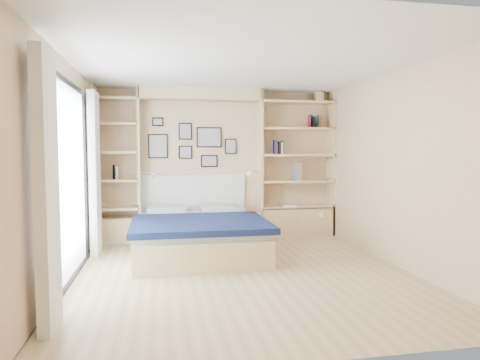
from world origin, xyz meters
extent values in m
plane|color=tan|center=(0.00, 0.00, 0.00)|extent=(4.50, 4.50, 0.00)
plane|color=tan|center=(0.00, 2.25, 1.25)|extent=(4.00, 0.00, 4.00)
plane|color=tan|center=(0.00, -2.25, 1.25)|extent=(4.00, 0.00, 4.00)
plane|color=tan|center=(-2.00, 0.00, 1.25)|extent=(0.00, 4.50, 4.50)
plane|color=tan|center=(2.00, 0.00, 1.25)|extent=(0.00, 4.50, 4.50)
plane|color=white|center=(0.00, 0.00, 2.50)|extent=(4.50, 4.50, 0.00)
cube|color=beige|center=(-1.30, 2.08, 1.25)|extent=(0.04, 0.35, 2.50)
cube|color=beige|center=(0.70, 2.08, 1.25)|extent=(0.04, 0.35, 2.50)
cube|color=beige|center=(-0.30, 2.08, 2.40)|extent=(2.00, 0.35, 0.20)
cube|color=beige|center=(1.98, 2.08, 1.25)|extent=(0.04, 0.35, 2.50)
cube|color=beige|center=(-1.98, 2.08, 1.25)|extent=(0.04, 0.35, 2.50)
cube|color=beige|center=(1.35, 2.08, 0.25)|extent=(1.30, 0.35, 0.50)
cube|color=beige|center=(-1.65, 2.08, 0.20)|extent=(0.70, 0.35, 0.40)
cube|color=black|center=(-1.97, 0.00, 2.23)|extent=(0.04, 2.08, 0.06)
cube|color=black|center=(-1.97, 0.00, 0.03)|extent=(0.04, 2.08, 0.06)
cube|color=black|center=(-1.97, -1.02, 1.10)|extent=(0.04, 0.06, 2.20)
cube|color=black|center=(-1.97, 1.02, 1.10)|extent=(0.04, 0.06, 2.20)
cube|color=silver|center=(-1.98, 0.00, 1.12)|extent=(0.01, 2.00, 2.20)
cube|color=white|center=(-1.88, -1.30, 1.15)|extent=(0.10, 0.45, 2.30)
cube|color=white|center=(-1.88, 1.30, 1.15)|extent=(0.10, 0.45, 2.30)
cube|color=beige|center=(1.35, 2.08, 0.50)|extent=(1.30, 0.35, 0.04)
cube|color=beige|center=(1.35, 2.08, 0.95)|extent=(1.30, 0.35, 0.04)
cube|color=beige|center=(1.35, 2.08, 1.40)|extent=(1.30, 0.35, 0.04)
cube|color=beige|center=(1.35, 2.08, 1.85)|extent=(1.30, 0.35, 0.04)
cube|color=beige|center=(1.35, 2.08, 2.30)|extent=(1.30, 0.35, 0.04)
cube|color=beige|center=(-1.65, 2.08, 0.55)|extent=(0.70, 0.35, 0.04)
cube|color=beige|center=(-1.65, 2.08, 1.00)|extent=(0.70, 0.35, 0.04)
cube|color=beige|center=(-1.65, 2.08, 1.45)|extent=(0.70, 0.35, 0.04)
cube|color=beige|center=(-1.65, 2.08, 1.90)|extent=(0.70, 0.35, 0.04)
cube|color=beige|center=(-1.65, 2.08, 2.30)|extent=(0.70, 0.35, 0.04)
cube|color=beige|center=(-0.45, 1.06, 0.19)|extent=(1.72, 2.14, 0.38)
cube|color=#ADB2BC|center=(-0.45, 1.06, 0.43)|extent=(1.68, 2.10, 0.10)
cube|color=#0F193A|center=(-0.45, 0.70, 0.50)|extent=(1.82, 1.50, 0.08)
cube|color=#ADB2BC|center=(-0.88, 1.84, 0.54)|extent=(0.59, 0.43, 0.12)
cube|color=#ADB2BC|center=(-0.02, 1.84, 0.54)|extent=(0.59, 0.43, 0.12)
cube|color=white|center=(-0.45, 2.22, 0.72)|extent=(1.82, 0.04, 0.70)
cube|color=black|center=(-1.00, 2.23, 1.55)|extent=(0.32, 0.02, 0.40)
cube|color=gray|center=(-1.00, 2.21, 1.55)|extent=(0.28, 0.01, 0.36)
cube|color=black|center=(-0.55, 2.23, 1.80)|extent=(0.22, 0.02, 0.28)
cube|color=gray|center=(-0.55, 2.21, 1.80)|extent=(0.18, 0.01, 0.24)
cube|color=black|center=(-0.55, 2.23, 1.45)|extent=(0.22, 0.02, 0.22)
cube|color=gray|center=(-0.55, 2.21, 1.45)|extent=(0.18, 0.01, 0.18)
cube|color=black|center=(-0.15, 2.23, 1.70)|extent=(0.42, 0.02, 0.34)
cube|color=gray|center=(-0.15, 2.21, 1.70)|extent=(0.38, 0.01, 0.30)
cube|color=black|center=(-0.15, 2.23, 1.30)|extent=(0.28, 0.02, 0.20)
cube|color=gray|center=(-0.15, 2.21, 1.30)|extent=(0.24, 0.01, 0.16)
cube|color=black|center=(0.22, 2.23, 1.55)|extent=(0.20, 0.02, 0.26)
cube|color=gray|center=(0.22, 2.21, 1.55)|extent=(0.16, 0.01, 0.22)
cube|color=black|center=(-1.00, 2.23, 1.95)|extent=(0.18, 0.02, 0.14)
cube|color=gray|center=(-1.00, 2.21, 1.95)|extent=(0.14, 0.01, 0.10)
cylinder|color=silver|center=(-1.16, 2.00, 1.12)|extent=(0.20, 0.02, 0.02)
cone|color=white|center=(-1.06, 2.00, 1.10)|extent=(0.13, 0.12, 0.15)
cylinder|color=silver|center=(0.56, 2.00, 1.12)|extent=(0.20, 0.02, 0.02)
cone|color=white|center=(0.46, 2.00, 1.10)|extent=(0.13, 0.12, 0.15)
cube|color=#A51E1E|center=(0.98, 2.07, 1.51)|extent=(0.02, 0.15, 0.18)
cube|color=navy|center=(0.96, 2.07, 1.54)|extent=(0.03, 0.15, 0.24)
cube|color=black|center=(1.03, 2.07, 1.53)|extent=(0.03, 0.15, 0.21)
cube|color=#BFB28C|center=(1.06, 2.07, 1.52)|extent=(0.04, 0.15, 0.20)
cube|color=#26593F|center=(1.09, 2.07, 1.54)|extent=(0.03, 0.15, 0.23)
cube|color=#A51E1E|center=(1.58, 2.07, 1.96)|extent=(0.02, 0.15, 0.19)
cube|color=navy|center=(1.58, 2.07, 1.98)|extent=(0.03, 0.15, 0.22)
cube|color=black|center=(1.63, 2.07, 1.97)|extent=(0.03, 0.15, 0.20)
cube|color=#BFB28C|center=(1.71, 2.07, 1.97)|extent=(0.04, 0.15, 0.19)
cube|color=#26593F|center=(1.70, 2.07, 1.98)|extent=(0.03, 0.15, 0.22)
cube|color=#A51E1E|center=(1.74, 2.07, 1.97)|extent=(0.03, 0.15, 0.20)
cube|color=navy|center=(-1.70, 2.07, 1.12)|extent=(0.02, 0.15, 0.20)
cube|color=black|center=(-1.69, 2.07, 1.14)|extent=(0.03, 0.15, 0.23)
cube|color=#BFB28C|center=(-1.65, 2.07, 1.12)|extent=(0.03, 0.15, 0.21)
cube|color=beige|center=(1.73, 2.07, 2.40)|extent=(0.13, 0.13, 0.15)
cone|color=beige|center=(1.73, 2.07, 2.51)|extent=(0.20, 0.20, 0.08)
cube|color=slate|center=(1.36, 2.07, 1.12)|extent=(0.12, 0.12, 0.30)
cube|color=white|center=(1.20, 2.02, 0.54)|extent=(0.22, 0.16, 0.03)
camera|label=1|loc=(-0.97, -5.00, 1.48)|focal=32.00mm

